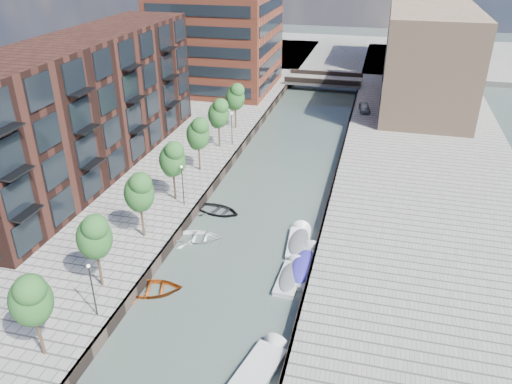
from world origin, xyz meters
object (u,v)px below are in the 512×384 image
at_px(tree_3, 172,158).
at_px(motorboat_2, 261,368).
at_px(bridge, 324,80).
at_px(sloop_3, 197,240).
at_px(tree_0, 30,298).
at_px(tree_4, 198,133).
at_px(tree_2, 139,191).
at_px(car, 364,107).
at_px(sloop_4, 218,212).
at_px(motorboat_1, 299,241).
at_px(tree_1, 94,235).
at_px(tree_5, 218,113).
at_px(tree_6, 235,96).
at_px(sloop_2, 152,292).
at_px(motorboat_4, 291,276).
at_px(motorboat_3, 305,265).

bearing_deg(tree_3, motorboat_2, -54.24).
distance_m(bridge, sloop_3, 52.25).
relative_size(sloop_3, motorboat_2, 0.75).
relative_size(tree_0, tree_4, 1.00).
distance_m(tree_2, motorboat_2, 17.86).
bearing_deg(car, sloop_4, -119.32).
bearing_deg(motorboat_1, tree_1, -140.39).
bearing_deg(tree_5, bridge, 75.56).
xyz_separation_m(sloop_3, car, (12.25, 37.35, 1.61)).
height_order(tree_5, tree_6, same).
bearing_deg(tree_4, tree_3, -90.00).
relative_size(tree_3, sloop_3, 1.33).
xyz_separation_m(tree_0, sloop_2, (3.26, 8.29, -5.31)).
bearing_deg(tree_5, sloop_2, -83.03).
xyz_separation_m(tree_2, motorboat_2, (13.02, -11.07, -5.20)).
xyz_separation_m(tree_4, motorboat_1, (12.87, -10.35, -5.10)).
relative_size(tree_1, motorboat_1, 1.12).
bearing_deg(bridge, sloop_2, -95.01).
relative_size(bridge, tree_4, 2.18).
bearing_deg(motorboat_2, tree_1, 162.62).
height_order(bridge, sloop_2, bridge).
height_order(tree_2, car, tree_2).
relative_size(tree_1, sloop_2, 1.28).
bearing_deg(motorboat_2, sloop_2, 151.21).
xyz_separation_m(tree_4, motorboat_2, (13.02, -25.07, -5.20)).
relative_size(tree_3, motorboat_4, 1.25).
relative_size(motorboat_3, motorboat_4, 1.24).
bearing_deg(sloop_2, tree_6, -12.36).
distance_m(bridge, car, 16.64).
distance_m(bridge, motorboat_2, 65.24).
height_order(tree_2, motorboat_2, tree_2).
distance_m(bridge, tree_2, 54.81).
relative_size(tree_4, motorboat_3, 1.01).
xyz_separation_m(tree_1, tree_5, (0.00, 28.00, 0.00)).
bearing_deg(tree_3, motorboat_1, -14.57).
distance_m(motorboat_1, motorboat_2, 14.73).
xyz_separation_m(tree_5, sloop_2, (3.26, -26.71, -5.31)).
xyz_separation_m(motorboat_3, car, (2.36, 39.10, 1.38)).
bearing_deg(motorboat_2, tree_6, 108.43).
distance_m(tree_3, motorboat_3, 16.32).
height_order(tree_2, motorboat_3, tree_2).
xyz_separation_m(tree_0, motorboat_4, (13.08, 12.53, -5.12)).
bearing_deg(tree_2, sloop_4, 58.38).
relative_size(tree_4, tree_5, 1.00).
relative_size(tree_3, tree_5, 1.00).
bearing_deg(motorboat_4, tree_1, -157.08).
distance_m(tree_6, motorboat_2, 41.51).
xyz_separation_m(tree_0, motorboat_1, (12.87, 17.65, -5.10)).
bearing_deg(sloop_4, sloop_2, -173.90).
height_order(tree_6, motorboat_3, tree_6).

